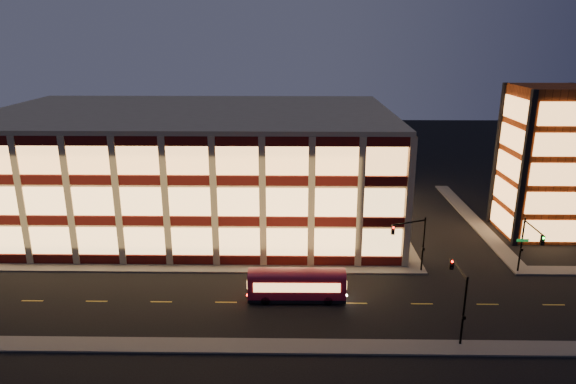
{
  "coord_description": "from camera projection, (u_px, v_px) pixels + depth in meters",
  "views": [
    {
      "loc": [
        10.38,
        -48.07,
        23.62
      ],
      "look_at": [
        9.5,
        8.0,
        6.37
      ],
      "focal_mm": 32.0,
      "sensor_mm": 36.0,
      "label": 1
    }
  ],
  "objects": [
    {
      "name": "trolley_bus",
      "position": [
        297.0,
        283.0,
        47.3
      ],
      "size": [
        8.97,
        2.41,
        3.03
      ],
      "rotation": [
        0.0,
        0.0,
        0.01
      ],
      "color": "maroon",
      "rests_on": "ground"
    },
    {
      "name": "sidewalk_near",
      "position": [
        164.0,
        345.0,
        40.59
      ],
      "size": [
        100.0,
        2.0,
        0.15
      ],
      "primitive_type": "cube",
      "color": "#514F4C",
      "rests_on": "ground"
    },
    {
      "name": "sidewalk_office_east",
      "position": [
        389.0,
        218.0,
        68.92
      ],
      "size": [
        2.0,
        30.0,
        0.15
      ],
      "primitive_type": "cube",
      "color": "#514F4C",
      "rests_on": "ground"
    },
    {
      "name": "sidewalk_office_south",
      "position": [
        168.0,
        268.0,
        54.02
      ],
      "size": [
        54.0,
        2.0,
        0.15
      ],
      "primitive_type": "cube",
      "color": "#514F4C",
      "rests_on": "ground"
    },
    {
      "name": "traffic_signal_far",
      "position": [
        413.0,
        237.0,
        51.72
      ],
      "size": [
        3.79,
        1.87,
        6.0
      ],
      "color": "black",
      "rests_on": "ground"
    },
    {
      "name": "traffic_signal_right",
      "position": [
        529.0,
        241.0,
        50.74
      ],
      "size": [
        1.2,
        4.37,
        6.0
      ],
      "color": "black",
      "rests_on": "ground"
    },
    {
      "name": "office_building",
      "position": [
        194.0,
        165.0,
        67.11
      ],
      "size": [
        50.45,
        30.45,
        14.5
      ],
      "color": "tan",
      "rests_on": "ground"
    },
    {
      "name": "ground",
      "position": [
        195.0,
        273.0,
        53.04
      ],
      "size": [
        200.0,
        200.0,
        0.0
      ],
      "primitive_type": "plane",
      "color": "black",
      "rests_on": "ground"
    },
    {
      "name": "traffic_signal_near",
      "position": [
        459.0,
        290.0,
        40.93
      ],
      "size": [
        0.32,
        4.45,
        6.0
      ],
      "color": "black",
      "rests_on": "ground"
    },
    {
      "name": "stair_tower",
      "position": [
        543.0,
        163.0,
        61.22
      ],
      "size": [
        8.6,
        8.6,
        18.0
      ],
      "color": "#8C3814",
      "rests_on": "ground"
    },
    {
      "name": "sidewalk_tower_west",
      "position": [
        471.0,
        218.0,
        68.76
      ],
      "size": [
        2.0,
        30.0,
        0.15
      ],
      "primitive_type": "cube",
      "color": "#514F4C",
      "rests_on": "ground"
    }
  ]
}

